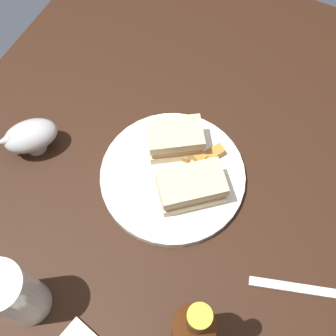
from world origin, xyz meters
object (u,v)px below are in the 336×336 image
(sandwich_half_right, at_px, (177,140))
(gravy_boat, at_px, (30,136))
(cider_bottle, at_px, (192,331))
(pint_glass, at_px, (17,296))
(sandwich_half_left, at_px, (191,187))
(fork, at_px, (299,288))
(plate, at_px, (174,174))

(sandwich_half_right, distance_m, gravy_boat, 0.30)
(gravy_boat, relative_size, cider_bottle, 0.45)
(pint_glass, bearing_deg, sandwich_half_left, 151.60)
(gravy_boat, bearing_deg, sandwich_half_right, 113.99)
(sandwich_half_right, bearing_deg, gravy_boat, -66.01)
(sandwich_half_right, xyz_separation_m, fork, (0.15, 0.32, -0.05))
(sandwich_half_left, bearing_deg, gravy_boat, -83.05)
(pint_glass, bearing_deg, plate, 160.56)
(fork, bearing_deg, pint_glass, -168.35)
(plate, bearing_deg, sandwich_half_right, -160.86)
(plate, height_order, sandwich_half_left, sandwich_half_left)
(gravy_boat, distance_m, fork, 0.59)
(plate, height_order, cider_bottle, cider_bottle)
(sandwich_half_left, xyz_separation_m, gravy_boat, (0.04, -0.34, -0.00))
(cider_bottle, bearing_deg, sandwich_half_left, -155.34)
(sandwich_half_left, height_order, pint_glass, pint_glass)
(pint_glass, relative_size, gravy_boat, 1.33)
(sandwich_half_right, distance_m, fork, 0.36)
(sandwich_half_left, bearing_deg, plate, -118.61)
(sandwich_half_left, height_order, gravy_boat, sandwich_half_left)
(pint_glass, bearing_deg, gravy_boat, -147.71)
(plate, distance_m, fork, 0.32)
(sandwich_half_left, relative_size, cider_bottle, 0.50)
(sandwich_half_right, bearing_deg, cider_bottle, 29.10)
(gravy_boat, bearing_deg, fork, 86.73)
(gravy_boat, height_order, fork, gravy_boat)
(sandwich_half_left, relative_size, gravy_boat, 1.10)
(fork, bearing_deg, cider_bottle, -149.35)
(gravy_boat, relative_size, fork, 0.71)
(plate, distance_m, pint_glass, 0.36)
(sandwich_half_right, relative_size, cider_bottle, 0.45)
(sandwich_half_left, xyz_separation_m, pint_glass, (0.31, -0.17, 0.02))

